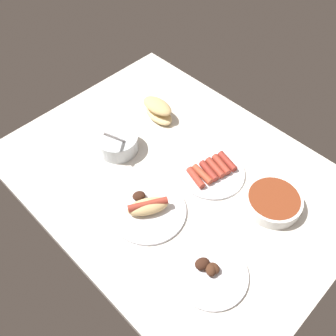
{
  "coord_description": "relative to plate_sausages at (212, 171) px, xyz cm",
  "views": [
    {
      "loc": [
        56.02,
        -59.61,
        106.04
      ],
      "look_at": [
        -2.47,
        -1.29,
        3.0
      ],
      "focal_mm": 40.22,
      "sensor_mm": 36.0,
      "label": 1
    }
  ],
  "objects": [
    {
      "name": "ground_plane",
      "position": [
        -8.46,
        -9.68,
        -2.65
      ],
      "size": [
        120.0,
        90.0,
        3.0
      ],
      "primitive_type": "cube",
      "color": "silver"
    },
    {
      "name": "plate_sausages",
      "position": [
        0.0,
        0.0,
        0.0
      ],
      "size": [
        23.66,
        23.66,
        3.51
      ],
      "color": "white",
      "rests_on": "ground_plane"
    },
    {
      "name": "bowl_coleslaw",
      "position": [
        -32.48,
        -15.87,
        2.45
      ],
      "size": [
        15.29,
        15.29,
        15.75
      ],
      "color": "silver",
      "rests_on": "ground_plane"
    },
    {
      "name": "plate_grilled_meat",
      "position": [
        24.59,
        -28.73,
        -0.26
      ],
      "size": [
        21.8,
        21.8,
        4.07
      ],
      "color": "white",
      "rests_on": "ground_plane"
    },
    {
      "name": "bowl_chili",
      "position": [
        23.25,
        3.96,
        1.33
      ],
      "size": [
        18.84,
        18.84,
        4.5
      ],
      "color": "white",
      "rests_on": "ground_plane"
    },
    {
      "name": "bread_stack",
      "position": [
        -34.22,
        6.74,
        2.45
      ],
      "size": [
        15.37,
        8.93,
        7.2
      ],
      "color": "#E5C689",
      "rests_on": "ground_plane"
    },
    {
      "name": "plate_hotdog_assembled",
      "position": [
        -4.32,
        -26.92,
        0.56
      ],
      "size": [
        25.15,
        25.15,
        5.61
      ],
      "color": "white",
      "rests_on": "ground_plane"
    }
  ]
}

